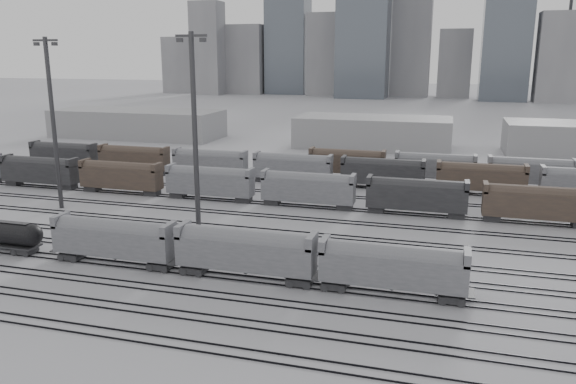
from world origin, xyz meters
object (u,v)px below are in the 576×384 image
(hopper_car_b, at_px, (245,249))
(light_mast_c, at_px, (195,130))
(hopper_car_c, at_px, (393,265))
(hopper_car_a, at_px, (114,237))

(hopper_car_b, height_order, light_mast_c, light_mast_c)
(hopper_car_c, height_order, light_mast_c, light_mast_c)
(hopper_car_c, xyz_separation_m, light_mast_c, (-27.53, 13.37, 10.90))
(light_mast_c, bearing_deg, hopper_car_a, -108.30)
(hopper_car_c, relative_size, light_mast_c, 0.55)
(hopper_car_a, relative_size, hopper_car_c, 1.00)
(hopper_car_b, relative_size, light_mast_c, 0.58)
(hopper_car_b, height_order, hopper_car_c, hopper_car_b)
(hopper_car_a, height_order, hopper_car_b, hopper_car_b)
(hopper_car_a, xyz_separation_m, hopper_car_b, (16.21, 0.00, 0.13))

